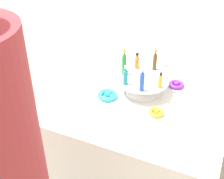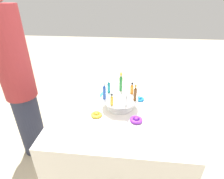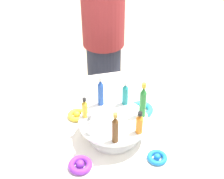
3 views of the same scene
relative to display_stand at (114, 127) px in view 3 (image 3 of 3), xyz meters
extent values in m
cylinder|color=white|center=(0.00, 0.00, -0.05)|extent=(0.20, 0.20, 0.01)
cylinder|color=white|center=(0.00, 0.00, -0.01)|extent=(0.11, 0.11, 0.07)
cylinder|color=white|center=(0.00, 0.00, 0.03)|extent=(0.28, 0.28, 0.01)
cylinder|color=gold|center=(0.10, -0.05, 0.07)|extent=(0.02, 0.02, 0.06)
cone|color=gold|center=(0.10, -0.05, 0.11)|extent=(0.02, 0.02, 0.01)
cylinder|color=black|center=(0.10, -0.05, 0.12)|extent=(0.01, 0.01, 0.01)
cylinder|color=silver|center=(0.10, 0.05, 0.07)|extent=(0.03, 0.03, 0.06)
cone|color=silver|center=(0.10, 0.05, 0.11)|extent=(0.03, 0.03, 0.01)
cylinder|color=#B2B2B7|center=(0.10, 0.05, 0.12)|extent=(0.02, 0.02, 0.01)
cylinder|color=brown|center=(0.02, 0.11, 0.08)|extent=(0.02, 0.02, 0.09)
cone|color=brown|center=(0.02, 0.11, 0.14)|extent=(0.02, 0.02, 0.02)
cylinder|color=#B79338|center=(0.02, 0.11, 0.15)|extent=(0.02, 0.02, 0.02)
cylinder|color=orange|center=(-0.07, 0.09, 0.07)|extent=(0.03, 0.03, 0.07)
cone|color=orange|center=(-0.07, 0.09, 0.11)|extent=(0.02, 0.02, 0.01)
cylinder|color=black|center=(-0.07, 0.09, 0.12)|extent=(0.02, 0.02, 0.01)
cylinder|color=#288438|center=(-0.12, 0.00, 0.09)|extent=(0.03, 0.03, 0.11)
cone|color=#288438|center=(-0.12, 0.00, 0.16)|extent=(0.02, 0.02, 0.02)
cylinder|color=gold|center=(-0.12, 0.00, 0.18)|extent=(0.02, 0.02, 0.02)
cylinder|color=teal|center=(-0.07, -0.09, 0.07)|extent=(0.02, 0.02, 0.08)
cone|color=teal|center=(-0.07, -0.09, 0.12)|extent=(0.02, 0.02, 0.02)
cylinder|color=silver|center=(-0.07, -0.09, 0.14)|extent=(0.02, 0.02, 0.01)
cylinder|color=#234CAD|center=(0.03, -0.11, 0.08)|extent=(0.02, 0.02, 0.10)
cone|color=#234CAD|center=(0.03, -0.11, 0.14)|extent=(0.02, 0.02, 0.02)
cylinder|color=silver|center=(0.03, -0.11, 0.16)|extent=(0.02, 0.02, 0.02)
torus|color=purple|center=(0.16, 0.13, -0.04)|extent=(0.09, 0.09, 0.02)
sphere|color=purple|center=(0.16, 0.13, -0.04)|extent=(0.03, 0.03, 0.03)
torus|color=blue|center=(-0.13, 0.16, -0.04)|extent=(0.08, 0.08, 0.02)
sphere|color=blue|center=(-0.13, 0.16, -0.04)|extent=(0.03, 0.03, 0.03)
torus|color=#2DB7CC|center=(-0.16, -0.13, -0.04)|extent=(0.11, 0.11, 0.03)
sphere|color=#2DB7CC|center=(-0.16, -0.13, -0.03)|extent=(0.04, 0.04, 0.04)
torus|color=gold|center=(0.13, -0.16, -0.04)|extent=(0.08, 0.08, 0.02)
sphere|color=gold|center=(0.13, -0.16, -0.04)|extent=(0.03, 0.03, 0.03)
cylinder|color=#282D42|center=(-0.16, -0.91, -0.43)|extent=(0.23, 0.23, 0.67)
camera|label=1|loc=(0.41, -1.37, 0.95)|focal=50.00mm
camera|label=2|loc=(1.13, 0.06, 0.71)|focal=28.00mm
camera|label=3|loc=(0.23, 0.90, 0.83)|focal=50.00mm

